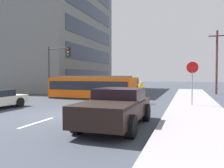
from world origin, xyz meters
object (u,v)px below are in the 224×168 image
stop_sign (192,74)px  traffic_light_mast (57,62)px  pickup_truck_parked (116,107)px  utility_pole_mid (217,61)px  pedestrian_crossing (141,91)px  parked_sedan_mid (82,89)px  streetcar_tram (92,87)px  city_bus (123,85)px

stop_sign → traffic_light_mast: 11.69m
pickup_truck_parked → stop_sign: stop_sign is taller
traffic_light_mast → utility_pole_mid: bearing=34.8°
pedestrian_crossing → stop_sign: stop_sign is taller
pickup_truck_parked → parked_sedan_mid: size_ratio=1.09×
parked_sedan_mid → pickup_truck_parked: bearing=-58.9°
pedestrian_crossing → traffic_light_mast: 8.30m
streetcar_tram → utility_pole_mid: 14.67m
parked_sedan_mid → streetcar_tram: bearing=-52.7°
city_bus → pedestrian_crossing: (3.58, -7.66, -0.14)m
pedestrian_crossing → utility_pole_mid: utility_pole_mid is taller
city_bus → pickup_truck_parked: size_ratio=1.08×
pickup_truck_parked → parked_sedan_mid: 16.36m
traffic_light_mast → streetcar_tram: bearing=20.3°
streetcar_tram → city_bus: bearing=76.1°
streetcar_tram → city_bus: (1.36, 5.50, 0.01)m
parked_sedan_mid → stop_sign: 13.55m
streetcar_tram → traffic_light_mast: traffic_light_mast is taller
stop_sign → traffic_light_mast: bearing=170.8°
city_bus → pedestrian_crossing: bearing=-65.0°
pedestrian_crossing → pickup_truck_parked: (0.50, -7.88, -0.15)m
stop_sign → parked_sedan_mid: bearing=149.1°
streetcar_tram → pickup_truck_parked: bearing=-61.6°
pickup_truck_parked → traffic_light_mast: traffic_light_mast is taller
traffic_light_mast → utility_pole_mid: (14.32, 9.97, 0.46)m
streetcar_tram → parked_sedan_mid: bearing=127.3°
city_bus → stop_sign: size_ratio=1.88×
pedestrian_crossing → parked_sedan_mid: size_ratio=0.36×
pedestrian_crossing → utility_pole_mid: 13.08m
pickup_truck_parked → utility_pole_mid: 20.05m
pickup_truck_parked → utility_pole_mid: (5.93, 18.92, 2.95)m
streetcar_tram → pedestrian_crossing: (4.94, -2.16, -0.14)m
pedestrian_crossing → parked_sedan_mid: pedestrian_crossing is taller
parked_sedan_mid → stop_sign: (11.55, -6.91, 1.57)m
city_bus → utility_pole_mid: (10.01, 3.38, 2.66)m
streetcar_tram → pedestrian_crossing: size_ratio=4.65×
streetcar_tram → city_bus: streetcar_tram is taller
traffic_light_mast → utility_pole_mid: utility_pole_mid is taller
pedestrian_crossing → utility_pole_mid: bearing=59.8°
streetcar_tram → utility_pole_mid: bearing=38.0°
streetcar_tram → parked_sedan_mid: streetcar_tram is taller
pedestrian_crossing → pickup_truck_parked: pedestrian_crossing is taller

